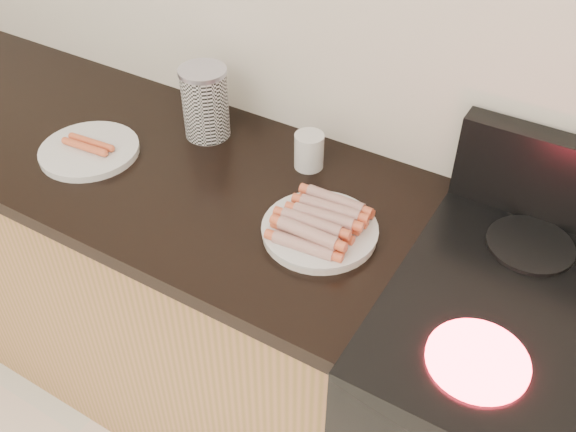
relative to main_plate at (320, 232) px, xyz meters
The scene contains 10 objects.
cabinet_base 1.03m from the main_plate, behind, with size 2.20×0.59×0.86m, color #9F6B45.
counter_slab 0.91m from the main_plate, behind, with size 2.20×0.62×0.04m, color black.
burner_near_left 0.43m from the main_plate, 21.53° to the right, with size 0.18×0.18×0.01m, color #FF1E2D.
burner_far_left 0.44m from the main_plate, 24.56° to the left, with size 0.18×0.18×0.01m, color black.
main_plate is the anchor object (origin of this frame).
side_plate 0.64m from the main_plate, behind, with size 0.25×0.25×0.02m, color white.
hotdog_pile 0.03m from the main_plate, 97.13° to the right, with size 0.13×0.19×0.05m.
plain_sausages 0.64m from the main_plate, behind, with size 0.12×0.05×0.02m.
canister 0.49m from the main_plate, 156.23° to the left, with size 0.12×0.12×0.19m.
mug 0.25m from the main_plate, 124.97° to the left, with size 0.07×0.07×0.09m, color white.
Camera 1 is at (0.68, 0.75, 1.83)m, focal length 40.00 mm.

